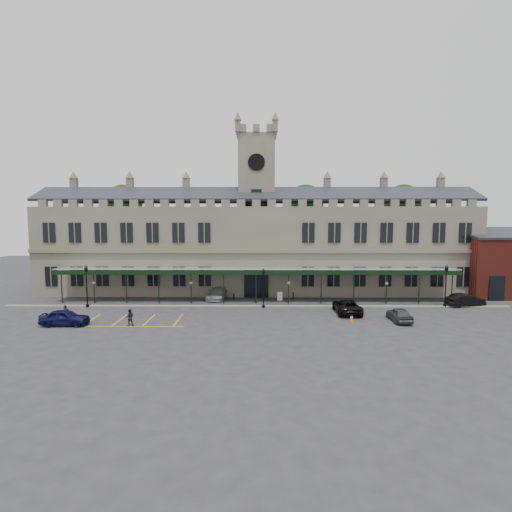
{
  "coord_description": "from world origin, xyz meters",
  "views": [
    {
      "loc": [
        0.38,
        -41.19,
        10.48
      ],
      "look_at": [
        0.0,
        6.0,
        6.0
      ],
      "focal_mm": 28.0,
      "sensor_mm": 36.0,
      "label": 1
    }
  ],
  "objects_px": {
    "station_building": "(257,246)",
    "car_right_a": "(399,314)",
    "lamp_post_right": "(446,282)",
    "car_van": "(347,306)",
    "person_b": "(130,317)",
    "lamp_post_left": "(87,282)",
    "traffic_cone": "(352,318)",
    "person_a": "(66,313)",
    "lamp_post_mid": "(264,284)",
    "car_taxi": "(218,293)",
    "car_left_a": "(65,318)",
    "sign_board": "(280,296)",
    "car_right_b": "(465,300)",
    "clock_tower": "(257,200)"
  },
  "relations": [
    {
      "from": "car_left_a",
      "to": "person_b",
      "type": "bearing_deg",
      "value": -90.9
    },
    {
      "from": "lamp_post_right",
      "to": "car_right_a",
      "type": "xyz_separation_m",
      "value": [
        -7.74,
        -6.7,
        -2.27
      ]
    },
    {
      "from": "lamp_post_mid",
      "to": "person_a",
      "type": "distance_m",
      "value": 21.23
    },
    {
      "from": "clock_tower",
      "to": "car_taxi",
      "type": "xyz_separation_m",
      "value": [
        -5.0,
        -6.0,
        -12.36
      ]
    },
    {
      "from": "car_left_a",
      "to": "car_right_a",
      "type": "distance_m",
      "value": 33.38
    },
    {
      "from": "station_building",
      "to": "sign_board",
      "type": "xyz_separation_m",
      "value": [
        3.02,
        -7.01,
        -5.93
      ]
    },
    {
      "from": "car_right_a",
      "to": "person_a",
      "type": "height_order",
      "value": "person_a"
    },
    {
      "from": "station_building",
      "to": "lamp_post_mid",
      "type": "distance_m",
      "value": 11.67
    },
    {
      "from": "car_van",
      "to": "car_right_b",
      "type": "xyz_separation_m",
      "value": [
        14.9,
        3.58,
        -0.02
      ]
    },
    {
      "from": "clock_tower",
      "to": "sign_board",
      "type": "bearing_deg",
      "value": -66.96
    },
    {
      "from": "station_building",
      "to": "lamp_post_left",
      "type": "distance_m",
      "value": 22.99
    },
    {
      "from": "car_right_b",
      "to": "lamp_post_right",
      "type": "bearing_deg",
      "value": 86.09
    },
    {
      "from": "person_a",
      "to": "car_van",
      "type": "bearing_deg",
      "value": -48.21
    },
    {
      "from": "traffic_cone",
      "to": "car_van",
      "type": "bearing_deg",
      "value": 84.91
    },
    {
      "from": "lamp_post_mid",
      "to": "car_left_a",
      "type": "xyz_separation_m",
      "value": [
        -19.55,
        -7.93,
        -1.98
      ]
    },
    {
      "from": "car_right_a",
      "to": "person_b",
      "type": "bearing_deg",
      "value": 3.29
    },
    {
      "from": "car_taxi",
      "to": "car_right_a",
      "type": "bearing_deg",
      "value": -19.23
    },
    {
      "from": "person_a",
      "to": "person_b",
      "type": "bearing_deg",
      "value": -66.73
    },
    {
      "from": "sign_board",
      "to": "clock_tower",
      "type": "bearing_deg",
      "value": 100.3
    },
    {
      "from": "car_van",
      "to": "clock_tower",
      "type": "bearing_deg",
      "value": -53.12
    },
    {
      "from": "sign_board",
      "to": "car_van",
      "type": "distance_m",
      "value": 9.7
    },
    {
      "from": "lamp_post_mid",
      "to": "person_a",
      "type": "height_order",
      "value": "lamp_post_mid"
    },
    {
      "from": "lamp_post_mid",
      "to": "car_left_a",
      "type": "relative_size",
      "value": 1.01
    },
    {
      "from": "sign_board",
      "to": "lamp_post_mid",
      "type": "bearing_deg",
      "value": -130.63
    },
    {
      "from": "sign_board",
      "to": "person_b",
      "type": "distance_m",
      "value": 19.42
    },
    {
      "from": "lamp_post_right",
      "to": "car_right_b",
      "type": "bearing_deg",
      "value": 8.21
    },
    {
      "from": "person_a",
      "to": "station_building",
      "type": "bearing_deg",
      "value": -13.41
    },
    {
      "from": "lamp_post_right",
      "to": "car_taxi",
      "type": "xyz_separation_m",
      "value": [
        -27.41,
        4.52,
        -2.23
      ]
    },
    {
      "from": "car_right_b",
      "to": "lamp_post_left",
      "type": "bearing_deg",
      "value": 78.93
    },
    {
      "from": "lamp_post_left",
      "to": "car_taxi",
      "type": "distance_m",
      "value": 15.9
    },
    {
      "from": "clock_tower",
      "to": "station_building",
      "type": "bearing_deg",
      "value": -90.0
    },
    {
      "from": "sign_board",
      "to": "car_right_a",
      "type": "bearing_deg",
      "value": -53.71
    },
    {
      "from": "sign_board",
      "to": "car_right_a",
      "type": "height_order",
      "value": "car_right_a"
    },
    {
      "from": "station_building",
      "to": "person_b",
      "type": "distance_m",
      "value": 23.28
    },
    {
      "from": "station_building",
      "to": "car_right_a",
      "type": "height_order",
      "value": "station_building"
    },
    {
      "from": "lamp_post_left",
      "to": "car_van",
      "type": "distance_m",
      "value": 30.25
    },
    {
      "from": "car_left_a",
      "to": "car_right_a",
      "type": "height_order",
      "value": "car_left_a"
    },
    {
      "from": "car_taxi",
      "to": "car_right_a",
      "type": "distance_m",
      "value": 22.65
    },
    {
      "from": "station_building",
      "to": "lamp_post_left",
      "type": "xyz_separation_m",
      "value": [
        -19.95,
        -10.88,
        -3.51
      ]
    },
    {
      "from": "sign_board",
      "to": "lamp_post_right",
      "type": "bearing_deg",
      "value": -22.73
    },
    {
      "from": "lamp_post_left",
      "to": "person_b",
      "type": "height_order",
      "value": "lamp_post_left"
    },
    {
      "from": "clock_tower",
      "to": "car_right_b",
      "type": "xyz_separation_m",
      "value": [
        25.0,
        -10.14,
        -12.36
      ]
    },
    {
      "from": "lamp_post_right",
      "to": "person_b",
      "type": "height_order",
      "value": "lamp_post_right"
    },
    {
      "from": "station_building",
      "to": "lamp_post_right",
      "type": "xyz_separation_m",
      "value": [
        22.41,
        -10.43,
        -3.49
      ]
    },
    {
      "from": "person_a",
      "to": "lamp_post_left",
      "type": "bearing_deg",
      "value": 40.32
    },
    {
      "from": "car_right_a",
      "to": "person_a",
      "type": "relative_size",
      "value": 2.41
    },
    {
      "from": "sign_board",
      "to": "station_building",
      "type": "bearing_deg",
      "value": 100.55
    },
    {
      "from": "lamp_post_right",
      "to": "car_right_a",
      "type": "distance_m",
      "value": 10.49
    },
    {
      "from": "car_van",
      "to": "car_right_a",
      "type": "bearing_deg",
      "value": 143.08
    },
    {
      "from": "lamp_post_left",
      "to": "lamp_post_right",
      "type": "xyz_separation_m",
      "value": [
        42.36,
        0.45,
        0.02
      ]
    }
  ]
}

